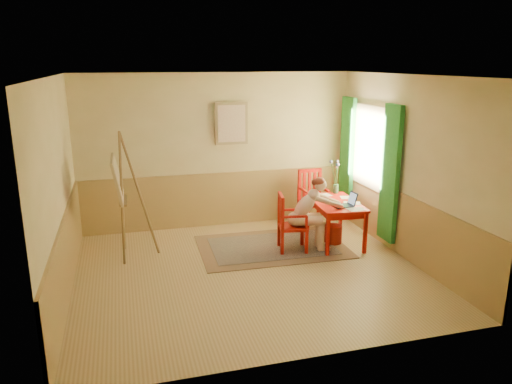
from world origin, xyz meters
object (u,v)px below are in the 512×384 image
object	(u,v)px
table	(335,207)
chair_left	(290,223)
easel	(120,184)
laptop	(346,203)
chair_back	(313,198)
figure	(310,211)

from	to	relation	value
table	chair_left	size ratio (longest dim) A/B	1.32
chair_left	easel	size ratio (longest dim) A/B	0.48
table	easel	world-z (taller)	easel
laptop	easel	size ratio (longest dim) A/B	0.19
chair_left	chair_back	bearing A→B (deg)	52.88
table	figure	size ratio (longest dim) A/B	1.03
figure	laptop	world-z (taller)	figure
chair_back	easel	world-z (taller)	easel
chair_back	figure	size ratio (longest dim) A/B	0.86
chair_back	table	bearing A→B (deg)	-88.56
chair_left	laptop	xyz separation A→B (m)	(0.91, -0.12, 0.29)
table	laptop	size ratio (longest dim) A/B	3.28
table	figure	world-z (taller)	figure
chair_left	easel	xyz separation A→B (m)	(-2.58, 0.48, 0.70)
chair_back	laptop	world-z (taller)	chair_back
table	easel	distance (m)	3.49
figure	chair_back	bearing A→B (deg)	65.72
figure	table	bearing A→B (deg)	20.60
chair_back	figure	world-z (taller)	figure
figure	easel	size ratio (longest dim) A/B	0.61
table	chair_back	world-z (taller)	chair_back
table	figure	distance (m)	0.58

